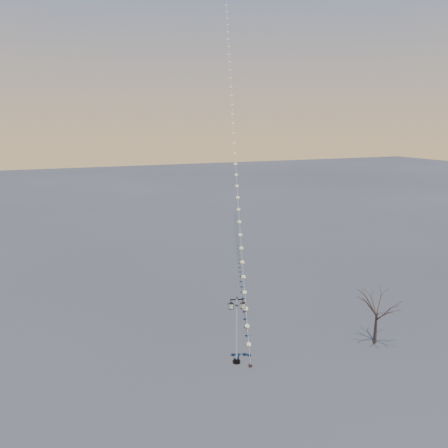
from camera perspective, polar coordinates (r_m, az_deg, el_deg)
ground at (r=31.06m, az=6.51°, el=-18.30°), size 300.00×300.00×0.00m
street_lamp at (r=31.42m, az=1.57°, el=-12.49°), size 1.14×0.67×4.68m
bare_tree at (r=35.65m, az=18.27°, el=-9.46°), size 2.54×2.54×4.21m
kite_train at (r=50.93m, az=1.16°, el=14.01°), size 17.20×43.40×34.72m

